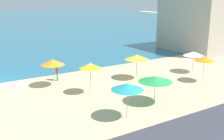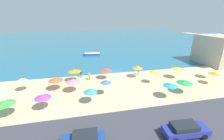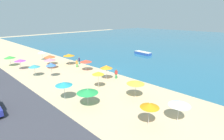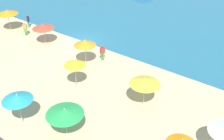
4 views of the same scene
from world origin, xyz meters
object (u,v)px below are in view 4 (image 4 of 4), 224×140
(beach_umbrella_2, at_px, (43,27))
(bather_1, at_px, (102,52))
(beach_umbrella_11, at_px, (75,63))
(beach_umbrella_14, at_px, (65,112))
(beach_umbrella_8, at_px, (85,43))
(beach_umbrella_13, at_px, (7,12))
(beach_umbrella_9, at_px, (145,81))
(bather_0, at_px, (25,28))
(beach_umbrella_15, at_px, (17,98))
(bather_2, at_px, (28,20))

(beach_umbrella_2, bearing_deg, bather_1, 5.95)
(beach_umbrella_11, distance_m, beach_umbrella_14, 5.32)
(beach_umbrella_8, height_order, beach_umbrella_13, beach_umbrella_8)
(beach_umbrella_9, relative_size, beach_umbrella_14, 0.96)
(beach_umbrella_14, relative_size, bather_0, 1.55)
(beach_umbrella_15, height_order, bather_0, beach_umbrella_15)
(beach_umbrella_9, relative_size, beach_umbrella_13, 0.97)
(beach_umbrella_8, bearing_deg, beach_umbrella_9, -15.08)
(beach_umbrella_2, relative_size, bather_0, 1.42)
(beach_umbrella_14, bearing_deg, beach_umbrella_9, 65.60)
(bather_1, bearing_deg, beach_umbrella_13, -176.54)
(bather_0, relative_size, bather_1, 0.98)
(beach_umbrella_9, height_order, bather_1, beach_umbrella_9)
(beach_umbrella_9, distance_m, beach_umbrella_15, 8.92)
(beach_umbrella_11, bearing_deg, bather_1, 101.50)
(beach_umbrella_8, height_order, beach_umbrella_11, beach_umbrella_11)
(beach_umbrella_8, relative_size, beach_umbrella_11, 0.95)
(beach_umbrella_15, relative_size, bather_1, 1.48)
(beach_umbrella_11, relative_size, bather_1, 1.59)
(beach_umbrella_2, height_order, bather_1, beach_umbrella_2)
(beach_umbrella_15, bearing_deg, beach_umbrella_11, 87.89)
(beach_umbrella_11, relative_size, bather_0, 1.63)
(beach_umbrella_9, height_order, bather_0, beach_umbrella_9)
(beach_umbrella_2, distance_m, beach_umbrella_11, 9.14)
(beach_umbrella_8, relative_size, beach_umbrella_9, 1.04)
(beach_umbrella_15, bearing_deg, bather_1, 94.34)
(beach_umbrella_2, relative_size, beach_umbrella_13, 0.92)
(beach_umbrella_13, xyz_separation_m, beach_umbrella_14, (17.18, -8.30, -0.35))
(beach_umbrella_13, xyz_separation_m, bather_1, (13.13, 0.79, -1.28))
(beach_umbrella_11, distance_m, beach_umbrella_13, 14.66)
(beach_umbrella_11, xyz_separation_m, beach_umbrella_14, (3.08, -4.31, -0.48))
(beach_umbrella_8, relative_size, bather_1, 1.51)
(bather_1, bearing_deg, bather_0, -176.47)
(beach_umbrella_8, height_order, beach_umbrella_15, beach_umbrella_8)
(beach_umbrella_2, xyz_separation_m, bather_0, (-3.25, 0.11, -1.03))
(beach_umbrella_11, bearing_deg, beach_umbrella_15, -92.11)
(beach_umbrella_2, relative_size, bather_1, 1.39)
(beach_umbrella_8, xyz_separation_m, beach_umbrella_14, (4.95, -7.68, -0.33))
(beach_umbrella_9, xyz_separation_m, bather_0, (-17.09, 2.79, -1.21))
(bather_1, height_order, bather_2, bather_1)
(beach_umbrella_11, relative_size, beach_umbrella_13, 1.05)
(bather_0, bearing_deg, bather_1, 3.53)
(beach_umbrella_2, height_order, bather_0, beach_umbrella_2)
(beach_umbrella_13, distance_m, bather_1, 13.22)
(beach_umbrella_9, bearing_deg, beach_umbrella_15, -130.88)
(beach_umbrella_11, bearing_deg, beach_umbrella_13, 164.21)
(beach_umbrella_13, xyz_separation_m, beach_umbrella_15, (13.90, -9.39, -0.04))
(beach_umbrella_2, xyz_separation_m, beach_umbrella_13, (-5.91, -0.04, 0.28))
(beach_umbrella_2, xyz_separation_m, beach_umbrella_14, (11.27, -8.34, -0.08))
(beach_umbrella_2, height_order, beach_umbrella_15, beach_umbrella_15)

